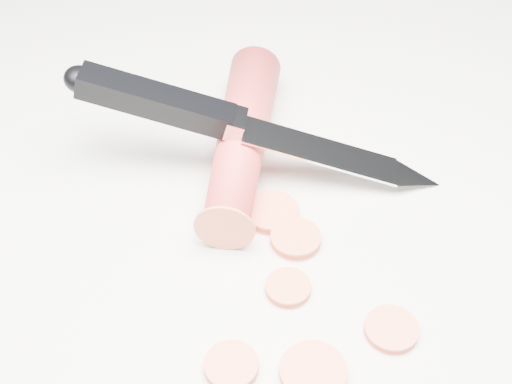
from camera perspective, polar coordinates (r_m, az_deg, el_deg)
ground at (r=0.48m, az=-0.55°, el=-4.22°), size 2.40×2.40×0.00m
carrot at (r=0.53m, az=-1.13°, el=4.31°), size 0.14×0.16×0.04m
carrot_slice_0 at (r=0.50m, az=1.26°, el=-1.63°), size 0.04×0.04×0.01m
carrot_slice_1 at (r=0.46m, az=2.58°, el=-7.66°), size 0.03×0.03×0.01m
carrot_slice_2 at (r=0.43m, az=4.60°, el=-14.16°), size 0.04×0.04×0.01m
carrot_slice_3 at (r=0.43m, az=-2.00°, el=-13.74°), size 0.03×0.03×0.01m
carrot_slice_4 at (r=0.45m, az=10.78°, el=-10.73°), size 0.03×0.03×0.01m
carrot_slice_5 at (r=0.48m, az=3.20°, el=-3.75°), size 0.03×0.03×0.01m
kitchen_knife at (r=0.51m, az=0.10°, el=5.32°), size 0.23×0.20×0.08m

